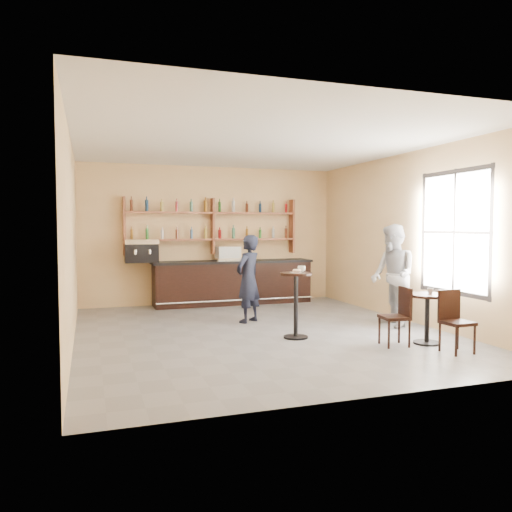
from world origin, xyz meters
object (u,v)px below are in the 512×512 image
object	(u,v)px
pastry_case	(228,254)
patron_second	(393,275)
chair_south	(457,322)
espresso_machine	(141,251)
pedestal_table	(296,305)
cafe_table	(427,319)
bar_counter	(233,282)
man_main	(248,279)
chair_west	(394,317)

from	to	relation	value
pastry_case	patron_second	world-z (taller)	patron_second
chair_south	patron_second	world-z (taller)	patron_second
espresso_machine	pastry_case	xyz separation A→B (m)	(1.96, 0.00, -0.09)
pedestal_table	chair_south	size ratio (longest dim) A/B	1.20
cafe_table	chair_south	size ratio (longest dim) A/B	0.87
pastry_case	espresso_machine	bearing A→B (deg)	-172.07
bar_counter	chair_south	distance (m)	5.69
pastry_case	man_main	size ratio (longest dim) A/B	0.33
pastry_case	bar_counter	bearing A→B (deg)	7.93
espresso_machine	chair_south	size ratio (longest dim) A/B	0.80
pastry_case	chair_south	bearing A→B (deg)	-62.84
bar_counter	pedestal_table	world-z (taller)	pedestal_table
bar_counter	man_main	bearing A→B (deg)	-98.70
pastry_case	pedestal_table	distance (m)	3.85
patron_second	chair_west	bearing A→B (deg)	-23.73
man_main	patron_second	distance (m)	2.63
bar_counter	cafe_table	xyz separation A→B (m)	(1.71, -4.80, -0.12)
pedestal_table	man_main	distance (m)	1.58
cafe_table	patron_second	bearing A→B (deg)	78.57
bar_counter	pedestal_table	distance (m)	3.79
pedestal_table	chair_west	size ratio (longest dim) A/B	1.20
man_main	patron_second	bearing A→B (deg)	116.45
bar_counter	espresso_machine	distance (m)	2.21
bar_counter	espresso_machine	size ratio (longest dim) A/B	5.29
bar_counter	pedestal_table	xyz separation A→B (m)	(-0.03, -3.79, 0.02)
cafe_table	pastry_case	bearing A→B (deg)	110.90
espresso_machine	man_main	xyz separation A→B (m)	(1.73, -2.27, -0.45)
pastry_case	man_main	bearing A→B (deg)	-87.78
pastry_case	cafe_table	size ratio (longest dim) A/B	0.71
pedestal_table	cafe_table	xyz separation A→B (m)	(1.75, -1.01, -0.15)
pastry_case	pedestal_table	world-z (taller)	pastry_case
chair_west	cafe_table	bearing A→B (deg)	92.79
pedestal_table	cafe_table	size ratio (longest dim) A/B	1.38
bar_counter	pastry_case	bearing A→B (deg)	180.00
bar_counter	pastry_case	world-z (taller)	pastry_case
pastry_case	man_main	xyz separation A→B (m)	(-0.23, -2.27, -0.36)
bar_counter	chair_south	world-z (taller)	bar_counter
pedestal_table	chair_west	world-z (taller)	pedestal_table
chair_west	chair_south	xyz separation A→B (m)	(0.60, -0.65, -0.00)
espresso_machine	patron_second	distance (m)	5.36
man_main	chair_south	distance (m)	3.80
pastry_case	cafe_table	distance (m)	5.20
pedestal_table	chair_south	bearing A→B (deg)	-41.88
chair_south	man_main	bearing A→B (deg)	122.01
cafe_table	chair_south	distance (m)	0.60
patron_second	pastry_case	bearing A→B (deg)	-139.85
bar_counter	cafe_table	world-z (taller)	bar_counter
man_main	pastry_case	bearing A→B (deg)	-131.61
espresso_machine	cafe_table	world-z (taller)	espresso_machine
cafe_table	chair_west	size ratio (longest dim) A/B	0.87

